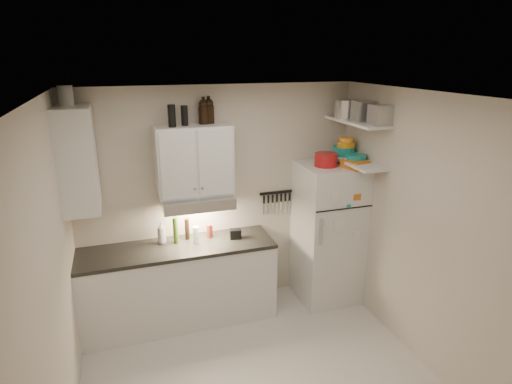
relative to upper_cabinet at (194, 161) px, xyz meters
name	(u,v)px	position (x,y,z in m)	size (l,w,h in m)	color
floor	(261,381)	(0.30, -1.33, -1.84)	(3.20, 3.00, 0.02)	beige
ceiling	(262,95)	(0.30, -1.33, 0.78)	(3.20, 3.00, 0.02)	white
back_wall	(219,199)	(0.30, 0.18, -0.53)	(3.20, 0.02, 2.60)	beige
left_wall	(52,285)	(-1.31, -1.33, -0.53)	(0.02, 3.00, 2.60)	beige
right_wall	(421,231)	(1.91, -1.33, -0.53)	(0.02, 3.00, 2.60)	beige
base_cabinet	(180,286)	(-0.25, -0.14, -1.39)	(2.10, 0.60, 0.88)	white
countertop	(177,248)	(-0.25, -0.14, -0.93)	(2.10, 0.62, 0.04)	black
upper_cabinet	(194,161)	(0.00, 0.00, 0.00)	(0.80, 0.33, 0.75)	white
side_cabinet	(77,160)	(-1.14, -0.14, 0.12)	(0.33, 0.55, 1.00)	white
range_hood	(197,201)	(0.00, -0.06, -0.44)	(0.76, 0.46, 0.12)	silver
fridge	(328,233)	(1.55, -0.18, -0.98)	(0.70, 0.68, 1.70)	silver
shelf_hi	(357,122)	(1.75, -0.31, 0.38)	(0.30, 0.95, 0.03)	white
shelf_lo	(354,161)	(1.75, -0.31, -0.07)	(0.30, 0.95, 0.03)	white
knife_strip	(276,193)	(1.00, 0.15, -0.51)	(0.42, 0.02, 0.03)	black
dutch_oven	(326,160)	(1.45, -0.21, -0.05)	(0.26, 0.26, 0.15)	#AC1417
book_stack	(355,164)	(1.72, -0.40, -0.08)	(0.21, 0.27, 0.09)	orange
spice_jar	(347,162)	(1.66, -0.31, -0.07)	(0.06, 0.06, 0.10)	silver
stock_pot	(347,109)	(1.75, -0.08, 0.49)	(0.28, 0.28, 0.20)	silver
tin_a	(363,111)	(1.78, -0.38, 0.50)	(0.21, 0.19, 0.21)	#AAAAAD
tin_b	(381,115)	(1.82, -0.65, 0.49)	(0.20, 0.20, 0.20)	#AAAAAD
bowl_teal	(344,151)	(1.75, -0.07, 0.00)	(0.26, 0.26, 0.10)	teal
bowl_orange	(346,144)	(1.76, -0.11, 0.09)	(0.21, 0.21, 0.06)	orange
bowl_yellow	(346,139)	(1.76, -0.11, 0.14)	(0.16, 0.16, 0.05)	orange
plates	(355,157)	(1.76, -0.32, -0.02)	(0.24, 0.24, 0.06)	teal
growler_a	(204,111)	(0.13, 0.06, 0.51)	(0.11, 0.11, 0.26)	black
growler_b	(209,111)	(0.19, 0.08, 0.51)	(0.11, 0.11, 0.27)	black
thermos_a	(184,116)	(-0.08, 0.01, 0.48)	(0.07, 0.07, 0.20)	black
thermos_b	(172,116)	(-0.21, -0.05, 0.49)	(0.08, 0.08, 0.22)	black
side_jar	(65,95)	(-1.17, -0.06, 0.72)	(0.14, 0.14, 0.18)	silver
soap_bottle	(161,231)	(-0.40, 0.00, -0.77)	(0.11, 0.11, 0.28)	white
pepper_mill	(209,231)	(0.13, -0.01, -0.83)	(0.05, 0.05, 0.16)	maroon
oil_bottle	(176,230)	(-0.25, -0.04, -0.76)	(0.06, 0.06, 0.30)	#375816
vinegar_bottle	(187,229)	(-0.11, 0.02, -0.78)	(0.05, 0.05, 0.24)	black
clear_bottle	(196,235)	(-0.04, -0.11, -0.81)	(0.06, 0.06, 0.19)	silver
red_jar	(210,231)	(0.14, 0.01, -0.84)	(0.07, 0.07, 0.14)	#AC1417
caddy	(235,234)	(0.41, -0.13, -0.85)	(0.13, 0.09, 0.11)	black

